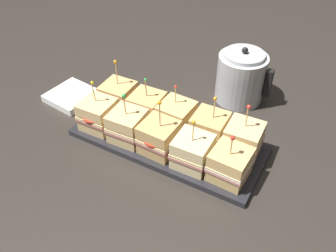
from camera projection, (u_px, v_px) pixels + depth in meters
name	position (u px, v px, depth m)	size (l,w,h in m)	color
ground_plane	(168.00, 143.00, 1.06)	(6.00, 6.00, 0.00)	#2D2823
serving_platter	(168.00, 141.00, 1.06)	(0.56, 0.23, 0.02)	#232328
sandwich_front_far_left	(98.00, 114.00, 1.06)	(0.10, 0.10, 0.16)	#DBB77A
sandwich_front_left	(128.00, 126.00, 1.02)	(0.10, 0.10, 0.16)	#DBB77A
sandwich_front_center	(158.00, 137.00, 0.99)	(0.10, 0.10, 0.18)	tan
sandwich_front_right	(193.00, 151.00, 0.95)	(0.10, 0.10, 0.15)	beige
sandwich_front_far_right	(230.00, 164.00, 0.91)	(0.10, 0.10, 0.15)	tan
sandwich_back_far_left	(119.00, 97.00, 1.13)	(0.10, 0.10, 0.18)	tan
sandwich_back_left	(147.00, 107.00, 1.10)	(0.10, 0.10, 0.15)	tan
sandwich_back_center	(176.00, 117.00, 1.06)	(0.10, 0.10, 0.15)	tan
sandwich_back_right	(209.00, 128.00, 1.02)	(0.10, 0.10, 0.16)	tan
sandwich_back_far_right	(243.00, 139.00, 0.98)	(0.10, 0.10, 0.16)	#DBB77A
kettle_steel	(241.00, 77.00, 1.18)	(0.18, 0.16, 0.19)	#B7BABF
napkin_stack	(72.00, 96.00, 1.23)	(0.16, 0.16, 0.02)	white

